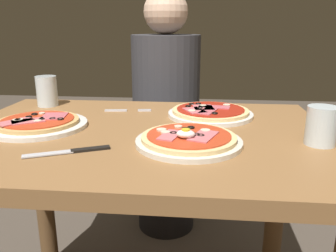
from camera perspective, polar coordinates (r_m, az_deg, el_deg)
name	(u,v)px	position (r m, az deg, el deg)	size (l,w,h in m)	color
dining_table	(141,174)	(1.01, -4.52, -7.87)	(1.05, 0.75, 0.74)	olive
pizza_foreground	(189,140)	(0.85, 3.43, -2.24)	(0.26, 0.26, 0.05)	silver
pizza_across_left	(38,123)	(1.05, -20.65, 0.40)	(0.28, 0.28, 0.03)	white
pizza_across_right	(210,112)	(1.12, 6.97, 2.23)	(0.27, 0.27, 0.03)	white
water_glass_near	(321,128)	(0.92, 23.94, -0.35)	(0.07, 0.07, 0.10)	silver
water_glass_far	(47,93)	(1.32, -19.33, 5.14)	(0.07, 0.07, 0.11)	silver
fork	(124,110)	(1.19, -7.23, 2.57)	(0.16, 0.03, 0.00)	silver
knife	(74,151)	(0.83, -15.30, -4.00)	(0.19, 0.10, 0.01)	silver
diner_person	(167,123)	(1.69, -0.18, 0.48)	(0.32, 0.32, 1.18)	black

